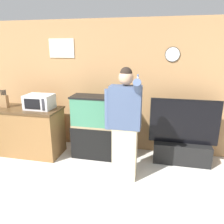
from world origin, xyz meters
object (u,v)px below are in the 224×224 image
Objects in this scene: counter_island at (30,131)px; knife_block at (4,101)px; microwave at (39,102)px; tv_on_stand at (182,144)px; aquarium_on_stand at (99,127)px; person_standing at (124,124)px.

knife_block reaches higher than counter_island.
microwave is 2.80m from tv_on_stand.
counter_island is 1.06× the size of aquarium_on_stand.
aquarium_on_stand is (1.13, 0.13, -0.47)m from microwave.
microwave is 0.28× the size of person_standing.
microwave is at bearing -174.84° from tv_on_stand.
tv_on_stand is at bearing 38.27° from person_standing.
microwave is at bearing 9.02° from counter_island.
person_standing is at bearing -141.73° from tv_on_stand.
knife_block is 2.51m from person_standing.
aquarium_on_stand is (1.39, 0.17, 0.13)m from counter_island.
aquarium_on_stand reaches higher than counter_island.
aquarium_on_stand is 0.94m from person_standing.
person_standing is (0.60, -0.64, 0.34)m from aquarium_on_stand.
knife_block is 0.29× the size of aquarium_on_stand.
microwave reaches higher than counter_island.
tv_on_stand is at bearing 4.27° from aquarium_on_stand.
tv_on_stand is 0.68× the size of person_standing.
knife_block is (-0.73, -0.05, -0.01)m from microwave.
counter_island is 2.96m from tv_on_stand.
tv_on_stand is (2.95, 0.28, -0.12)m from counter_island.
aquarium_on_stand is at bearing 5.46° from knife_block.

